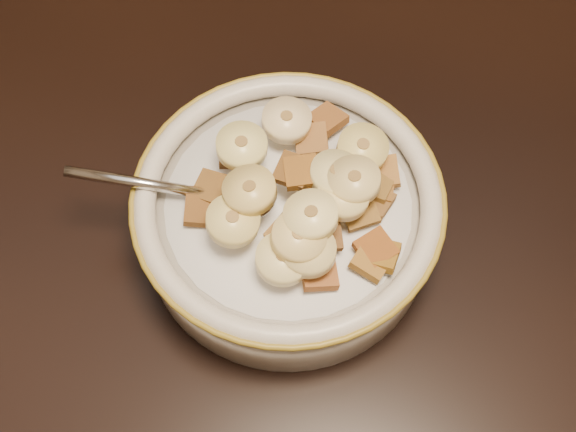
{
  "coord_description": "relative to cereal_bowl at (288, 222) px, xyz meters",
  "views": [
    {
      "loc": [
        0.2,
        -0.3,
        1.22
      ],
      "look_at": [
        0.21,
        -0.06,
        0.78
      ],
      "focal_mm": 50.0,
      "sensor_mm": 36.0,
      "label": 1
    }
  ],
  "objects": [
    {
      "name": "cereal_bowl",
      "position": [
        0.0,
        0.0,
        0.0
      ],
      "size": [
        0.18,
        0.18,
        0.04
      ],
      "primitive_type": "cylinder",
      "color": "tan",
      "rests_on": "table"
    },
    {
      "name": "milk",
      "position": [
        0.0,
        0.0,
        0.02
      ],
      "size": [
        0.15,
        0.15,
        0.0
      ],
      "primitive_type": "cylinder",
      "color": "white",
      "rests_on": "cereal_bowl"
    },
    {
      "name": "spoon",
      "position": [
        -0.03,
        0.0,
        0.03
      ],
      "size": [
        0.05,
        0.04,
        0.01
      ],
      "primitive_type": "ellipsoid",
      "rotation": [
        0.0,
        0.0,
        4.61
      ],
      "color": "#B7B7B7",
      "rests_on": "cereal_bowl"
    },
    {
      "name": "cereal_square_0",
      "position": [
        0.02,
        -0.03,
        0.03
      ],
      "size": [
        0.02,
        0.02,
        0.01
      ],
      "primitive_type": "cube",
      "rotation": [
        0.14,
        -0.13,
        1.64
      ],
      "color": "brown",
      "rests_on": "milk"
    },
    {
      "name": "cereal_square_1",
      "position": [
        0.05,
        -0.0,
        0.03
      ],
      "size": [
        0.03,
        0.03,
        0.01
      ],
      "primitive_type": "cube",
      "rotation": [
        0.02,
        0.13,
        0.99
      ],
      "color": "brown",
      "rests_on": "milk"
    },
    {
      "name": "cereal_square_2",
      "position": [
        0.04,
        0.0,
        0.03
      ],
      "size": [
        0.03,
        0.03,
        0.01
      ],
      "primitive_type": "cube",
      "rotation": [
        0.22,
        0.16,
        0.59
      ],
      "color": "#90621C",
      "rests_on": "milk"
    },
    {
      "name": "cereal_square_3",
      "position": [
        0.02,
        -0.05,
        0.03
      ],
      "size": [
        0.02,
        0.02,
        0.01
      ],
      "primitive_type": "cube",
      "rotation": [
        -0.07,
        0.14,
        0.08
      ],
      "color": "brown",
      "rests_on": "milk"
    },
    {
      "name": "cereal_square_4",
      "position": [
        -0.05,
        -0.01,
        0.03
      ],
      "size": [
        0.02,
        0.02,
        0.01
      ],
      "primitive_type": "cube",
      "rotation": [
        -0.0,
        -0.11,
        3.09
      ],
      "color": "brown",
      "rests_on": "milk"
    },
    {
      "name": "cereal_square_5",
      "position": [
        -0.05,
        0.01,
        0.03
      ],
      "size": [
        0.03,
        0.03,
        0.01
      ],
      "primitive_type": "cube",
      "rotation": [
        -0.15,
        -0.11,
        1.15
      ],
      "color": "brown",
      "rests_on": "milk"
    },
    {
      "name": "cereal_square_6",
      "position": [
        0.0,
        0.01,
        0.05
      ],
      "size": [
        0.03,
        0.03,
        0.01
      ],
      "primitive_type": "cube",
      "rotation": [
        -0.06,
        -0.12,
        1.14
      ],
      "color": "brown",
      "rests_on": "milk"
    },
    {
      "name": "cereal_square_7",
      "position": [
        0.02,
        0.04,
        0.03
      ],
      "size": [
        0.02,
        0.02,
        0.01
      ],
      "primitive_type": "cube",
      "rotation": [
        0.19,
        -0.14,
        0.02
      ],
      "color": "brown",
      "rests_on": "milk"
    },
    {
      "name": "cereal_square_8",
      "position": [
        0.04,
        0.01,
        0.04
      ],
      "size": [
        0.03,
        0.03,
        0.01
      ],
      "primitive_type": "cube",
      "rotation": [
        -0.03,
        0.06,
        1.07
      ],
      "color": "brown",
      "rests_on": "milk"
    },
    {
      "name": "cereal_square_9",
      "position": [
        0.04,
        -0.01,
        0.03
      ],
      "size": [
        0.03,
        0.03,
        0.01
      ],
      "primitive_type": "cube",
      "rotation": [
        0.19,
        -0.1,
        0.27
      ],
      "color": "olive",
      "rests_on": "milk"
    },
    {
      "name": "cereal_square_10",
      "position": [
        0.05,
        -0.04,
        0.03
      ],
      "size": [
        0.03,
        0.03,
        0.01
      ],
      "primitive_type": "cube",
      "rotation": [
        0.1,
        -0.15,
        2.56
      ],
      "color": "brown",
      "rests_on": "milk"
    },
    {
      "name": "cereal_square_11",
      "position": [
        -0.0,
        -0.03,
        0.04
      ],
      "size": [
        0.03,
        0.03,
        0.01
      ],
      "primitive_type": "cube",
      "rotation": [
        -0.19,
        -0.03,
        0.87
      ],
      "color": "olive",
      "rests_on": "milk"
    },
    {
      "name": "cereal_square_12",
      "position": [
        0.02,
        0.01,
        0.04
      ],
      "size": [
        0.02,
        0.02,
        0.01
      ],
      "primitive_type": "cube",
      "rotation": [
        -0.18,
        0.0,
        0.04
      ],
      "color": "brown",
      "rests_on": "milk"
    },
    {
      "name": "cereal_square_13",
      "position": [
        0.05,
        0.01,
        0.03
      ],
      "size": [
        0.02,
        0.02,
        0.01
      ],
      "primitive_type": "cube",
      "rotation": [
        -0.01,
        0.07,
        1.32
      ],
      "color": "brown",
      "rests_on": "milk"
    },
    {
      "name": "cereal_square_14",
      "position": [
        0.06,
        0.02,
        0.03
      ],
      "size": [
        0.02,
        0.02,
        0.01
      ],
      "primitive_type": "cube",
      "rotation": [
        -0.2,
        -0.13,
        1.63
      ],
      "color": "olive",
      "rests_on": "milk"
    },
    {
      "name": "cereal_square_15",
      "position": [
        0.01,
        0.01,
        0.05
      ],
      "size": [
        0.02,
        0.02,
        0.01
      ],
      "primitive_type": "cube",
      "rotation": [
        0.04,
        -0.07,
        0.09
      ],
      "color": "#935918",
      "rests_on": "milk"
    },
    {
      "name": "cereal_square_16",
      "position": [
        0.05,
        -0.04,
        0.03
      ],
      "size": [
        0.03,
        0.03,
        0.01
      ],
      "primitive_type": "cube",
      "rotation": [
        -0.03,
        -0.08,
        2.12
      ],
      "color": "#914718",
      "rests_on": "milk"
    },
    {
      "name": "cereal_square_17",
      "position": [
        0.05,
        0.01,
        0.03
      ],
      "size": [
        0.03,
        0.03,
        0.01
      ],
      "primitive_type": "cube",
      "rotation": [
        -0.01,
        0.15,
        1.1
      ],
      "color": "brown",
      "rests_on": "milk"
    },
    {
      "name": "cereal_square_18",
      "position": [
        0.05,
        -0.04,
        0.03
      ],
      "size": [
        0.03,
        0.03,
        0.01
      ],
      "primitive_type": "cube",
      "rotation": [
        0.19,
        0.11,
        2.78
      ],
      "color": "#8D5F1A",
      "rests_on": "milk"
    },
    {
      "name": "cereal_square_19",
      "position": [
        -0.03,
        0.03,
        0.03
      ],
      "size": [
        0.02,
        0.02,
        0.01
      ],
      "primitive_type": "cube",
      "rotation": [
        0.05,
        -0.12,
        1.56
      ],
      "color": "brown",
      "rests_on": "milk"
    },
    {
      "name": "cereal_square_20",
      "position": [
        0.03,
        0.06,
        0.03
      ],
      "size": [
        0.03,
        0.03,
        0.01
      ],
      "primitive_type": "cube",
      "rotation": [
        -0.16,
        0.11,
        0.72
      ],
      "color": "brown",
      "rests_on": "milk"
    },
    {
      "name": "banana_slice_0",
      "position": [
        -0.0,
        -0.05,
        0.04
      ],
      "size": [
        0.04,
        0.04,
        0.01
      ],
      "primitive_type": "cylinder",
      "rotation": [
        0.02,
        0.06,
        0.39
      ],
      "color": "#FEF3A2",
      "rests_on": "milk"
    },
    {
      "name": "banana_slice_1",
      "position": [
        -0.03,
        -0.02,
        0.05
      ],
      "size": [
        0.04,
        0.04,
        0.01
      ],
      "primitive_type": "cylinder",
      "rotation": [
        0.04,
        -0.11,
        2.44
      ],
      "color": "#F9DA80",
      "rests_on": "milk"
    },
    {
      "name": "banana_slice_2",
      "position": [
        0.04,
        -0.0,
        0.05
      ],
      "size": [
        0.04,
        0.04,
        0.01
      ],
      "primitive_type": "cylinder",
      "rotation": [
        0.02,
        0.11,
        2.78
      ],
      "color": "tan",
      "rests_on": "milk"
    },
    {
      "name": "banana_slice_3",
      "position": [
        0.03,
        0.01,
        0.05
      ],
      "size": [
        0.03,
        0.03,
        0.01
      ],
      "primitive_type": "cylinder",
      "rotation": [
        0.07,
        -0.11,
        3.12
      ],
      "color": "#F1D683",
      "rests_on": "milk"
    },
    {
      "name": "banana_slice_4",
      "position": [
        -0.03,
        0.03,
        0.05
      ],
      "size": [
        0.04,
        0.04,
        0.01
      ],
      "primitive_type": "cylinder",
      "rotation": [
        0.02,
        -0.02,
        2.36
      ],
      "color": "#EDD981",
      "rests_on": "milk"
    },
    {
      "name": "banana_slice_5",
      "position": [
        0.0,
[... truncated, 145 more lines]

